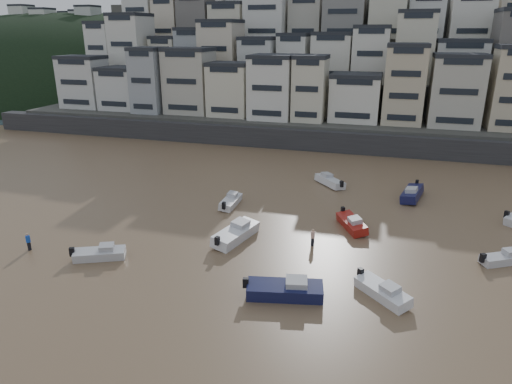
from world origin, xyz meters
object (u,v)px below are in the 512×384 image
(boat_a, at_px, (285,288))
(person_blue, at_px, (28,242))
(boat_e, at_px, (352,222))
(boat_h, at_px, (330,180))
(boat_c, at_px, (236,232))
(person_pink, at_px, (313,237))
(boat_b, at_px, (383,290))
(boat_d, at_px, (504,257))
(boat_j, at_px, (99,252))
(boat_i, at_px, (412,192))
(boat_f, at_px, (231,200))

(boat_a, height_order, person_blue, boat_a)
(boat_e, bearing_deg, boat_a, -41.82)
(boat_h, bearing_deg, boat_c, 119.81)
(boat_c, bearing_deg, person_pink, -68.79)
(boat_a, distance_m, boat_e, 15.32)
(boat_b, distance_m, boat_e, 13.19)
(boat_c, height_order, boat_e, boat_c)
(boat_d, bearing_deg, boat_a, -177.30)
(person_pink, bearing_deg, boat_j, -155.60)
(boat_i, bearing_deg, person_blue, -42.61)
(person_blue, bearing_deg, boat_f, 48.60)
(boat_d, xyz_separation_m, boat_i, (-7.41, 15.21, 0.23))
(boat_b, bearing_deg, boat_j, -134.92)
(boat_f, bearing_deg, boat_h, -43.82)
(boat_b, bearing_deg, boat_h, 149.74)
(boat_a, bearing_deg, boat_b, 4.54)
(boat_a, distance_m, boat_d, 20.65)
(person_blue, bearing_deg, boat_c, 22.87)
(boat_a, height_order, boat_c, boat_c)
(boat_a, relative_size, boat_c, 0.98)
(boat_f, xyz_separation_m, boat_j, (-6.95, -16.05, -0.02))
(boat_j, relative_size, person_blue, 2.86)
(boat_a, bearing_deg, person_blue, 165.53)
(boat_c, xyz_separation_m, person_pink, (7.53, 0.93, -0.03))
(person_blue, bearing_deg, boat_j, 2.54)
(boat_a, xyz_separation_m, boat_b, (7.27, 2.15, -0.16))
(boat_c, bearing_deg, person_blue, 127.07)
(boat_c, height_order, boat_d, boat_c)
(boat_j, bearing_deg, boat_b, -23.22)
(boat_c, xyz_separation_m, boat_f, (-3.63, 8.76, -0.21))
(boat_h, xyz_separation_m, person_blue, (-24.69, -27.39, 0.11))
(boat_b, bearing_deg, person_pink, 175.46)
(boat_d, bearing_deg, person_pink, 154.99)
(boat_b, distance_m, boat_f, 23.61)
(boat_f, height_order, person_pink, person_pink)
(boat_f, bearing_deg, boat_b, -131.43)
(boat_a, distance_m, person_blue, 25.13)
(boat_e, xyz_separation_m, boat_f, (-14.41, 2.65, -0.05))
(boat_d, distance_m, boat_i, 16.92)
(boat_e, distance_m, boat_j, 25.22)
(person_blue, distance_m, person_pink, 27.00)
(boat_a, relative_size, boat_j, 1.30)
(boat_h, xyz_separation_m, boat_j, (-17.20, -27.06, -0.09))
(boat_e, xyz_separation_m, person_pink, (-3.24, -5.19, 0.12))
(boat_h, relative_size, person_blue, 3.22)
(boat_e, relative_size, boat_h, 0.98)
(boat_h, relative_size, boat_j, 1.13)
(boat_b, relative_size, boat_c, 0.80)
(boat_i, bearing_deg, boat_h, -90.46)
(boat_b, height_order, boat_d, boat_b)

